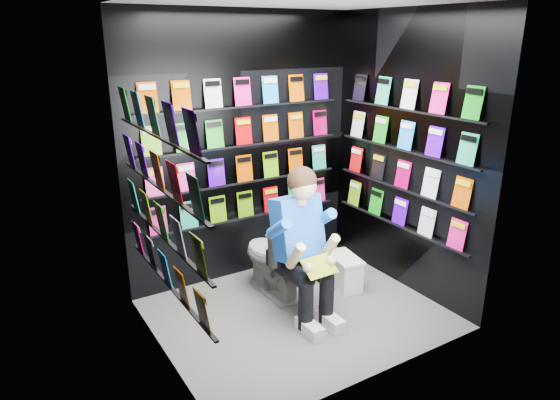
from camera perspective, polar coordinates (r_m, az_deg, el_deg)
floor at (r=4.57m, az=2.03°, el=-12.84°), size 2.40×2.40×0.00m
ceiling at (r=3.91m, az=2.49°, el=21.80°), size 2.40×2.40×0.00m
wall_back at (r=4.88m, az=-4.31°, el=5.74°), size 2.40×0.04×2.60m
wall_front at (r=3.30m, az=11.89°, el=-0.90°), size 2.40×0.04×2.60m
wall_left at (r=3.55m, az=-14.11°, el=0.32°), size 0.04×2.00×2.60m
wall_right at (r=4.80m, az=14.30°, el=4.99°), size 0.04×2.00×2.60m
comics_back at (r=4.86m, az=-4.15°, el=5.73°), size 2.10×0.06×1.37m
comics_left at (r=3.56m, az=-13.66°, el=0.47°), size 0.06×1.70×1.37m
comics_right at (r=4.78m, az=14.05°, el=5.01°), size 0.06×1.70×1.37m
toilet at (r=4.73m, az=-0.75°, el=-6.59°), size 0.44×0.76×0.73m
longbox at (r=4.98m, az=7.34°, el=-8.25°), size 0.27×0.42×0.29m
longbox_lid at (r=4.91m, az=7.42°, el=-6.59°), size 0.29×0.44×0.03m
reader at (r=4.27m, az=1.84°, el=-3.26°), size 0.58×0.82×1.49m
held_comic at (r=4.09m, az=4.52°, el=-7.56°), size 0.29×0.17×0.12m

